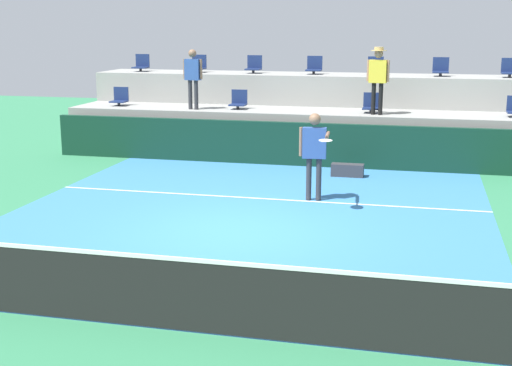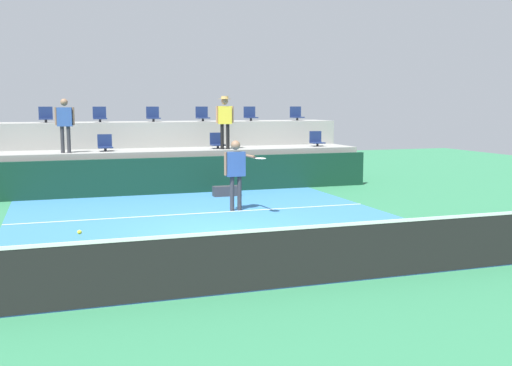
# 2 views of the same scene
# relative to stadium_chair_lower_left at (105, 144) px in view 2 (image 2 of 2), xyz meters

# --- Properties ---
(ground_plane) EXTENTS (40.00, 40.00, 0.00)m
(ground_plane) POSITION_rel_stadium_chair_lower_left_xyz_m (1.81, -7.23, -1.46)
(ground_plane) COLOR #2D754C
(court_inner_paint) EXTENTS (9.00, 10.00, 0.01)m
(court_inner_paint) POSITION_rel_stadium_chair_lower_left_xyz_m (1.81, -6.23, -1.46)
(court_inner_paint) COLOR teal
(court_inner_paint) RESTS_ON ground_plane
(court_service_line) EXTENTS (9.00, 0.06, 0.00)m
(court_service_line) POSITION_rel_stadium_chair_lower_left_xyz_m (1.81, -4.83, -1.46)
(court_service_line) COLOR white
(court_service_line) RESTS_ON ground_plane
(tennis_net) EXTENTS (10.48, 0.08, 1.07)m
(tennis_net) POSITION_rel_stadium_chair_lower_left_xyz_m (1.81, -11.23, -0.97)
(tennis_net) COLOR black
(tennis_net) RESTS_ON ground_plane
(sponsor_backboard) EXTENTS (13.00, 0.16, 1.10)m
(sponsor_backboard) POSITION_rel_stadium_chair_lower_left_xyz_m (1.81, -1.23, -0.91)
(sponsor_backboard) COLOR #0F3323
(sponsor_backboard) RESTS_ON ground_plane
(seating_tier_lower) EXTENTS (13.00, 1.80, 1.25)m
(seating_tier_lower) POSITION_rel_stadium_chair_lower_left_xyz_m (1.81, 0.07, -0.84)
(seating_tier_lower) COLOR gray
(seating_tier_lower) RESTS_ON ground_plane
(seating_tier_upper) EXTENTS (13.00, 1.80, 2.10)m
(seating_tier_upper) POSITION_rel_stadium_chair_lower_left_xyz_m (1.81, 1.87, -0.41)
(seating_tier_upper) COLOR gray
(seating_tier_upper) RESTS_ON ground_plane
(stadium_chair_lower_left) EXTENTS (0.44, 0.40, 0.52)m
(stadium_chair_lower_left) POSITION_rel_stadium_chair_lower_left_xyz_m (0.00, 0.00, 0.00)
(stadium_chair_lower_left) COLOR #2D2D33
(stadium_chair_lower_left) RESTS_ON seating_tier_lower
(stadium_chair_lower_right) EXTENTS (0.44, 0.40, 0.52)m
(stadium_chair_lower_right) POSITION_rel_stadium_chair_lower_left_xyz_m (3.60, 0.00, 0.00)
(stadium_chair_lower_right) COLOR #2D2D33
(stadium_chair_lower_right) RESTS_ON seating_tier_lower
(stadium_chair_lower_far_right) EXTENTS (0.44, 0.40, 0.52)m
(stadium_chair_lower_far_right) POSITION_rel_stadium_chair_lower_left_xyz_m (7.18, 0.00, 0.00)
(stadium_chair_lower_far_right) COLOR #2D2D33
(stadium_chair_lower_far_right) RESTS_ON seating_tier_lower
(stadium_chair_upper_left) EXTENTS (0.44, 0.40, 0.52)m
(stadium_chair_upper_left) POSITION_rel_stadium_chair_lower_left_xyz_m (-1.72, 1.80, 0.85)
(stadium_chair_upper_left) COLOR #2D2D33
(stadium_chair_upper_left) RESTS_ON seating_tier_upper
(stadium_chair_upper_mid_left) EXTENTS (0.44, 0.40, 0.52)m
(stadium_chair_upper_mid_left) POSITION_rel_stadium_chair_lower_left_xyz_m (-0.00, 1.80, 0.85)
(stadium_chair_upper_mid_left) COLOR #2D2D33
(stadium_chair_upper_mid_left) RESTS_ON seating_tier_upper
(stadium_chair_upper_center) EXTENTS (0.44, 0.40, 0.52)m
(stadium_chair_upper_center) POSITION_rel_stadium_chair_lower_left_xyz_m (1.79, 1.80, 0.85)
(stadium_chair_upper_center) COLOR #2D2D33
(stadium_chair_upper_center) RESTS_ON seating_tier_upper
(stadium_chair_upper_mid_right) EXTENTS (0.44, 0.40, 0.52)m
(stadium_chair_upper_mid_right) POSITION_rel_stadium_chair_lower_left_xyz_m (3.54, 1.80, 0.85)
(stadium_chair_upper_mid_right) COLOR #2D2D33
(stadium_chair_upper_mid_right) RESTS_ON seating_tier_upper
(stadium_chair_upper_right) EXTENTS (0.44, 0.40, 0.52)m
(stadium_chair_upper_right) POSITION_rel_stadium_chair_lower_left_xyz_m (5.34, 1.80, 0.85)
(stadium_chair_upper_right) COLOR #2D2D33
(stadium_chair_upper_right) RESTS_ON seating_tier_upper
(stadium_chair_upper_far_right) EXTENTS (0.44, 0.40, 0.52)m
(stadium_chair_upper_far_right) POSITION_rel_stadium_chair_lower_left_xyz_m (7.16, 1.80, 0.85)
(stadium_chair_upper_far_right) COLOR #2D2D33
(stadium_chair_upper_far_right) RESTS_ON seating_tier_upper
(tennis_player) EXTENTS (0.80, 1.21, 1.79)m
(tennis_player) POSITION_rel_stadium_chair_lower_left_xyz_m (2.83, -4.73, -0.36)
(tennis_player) COLOR #2D2D33
(tennis_player) RESTS_ON ground_plane
(spectator_in_grey) EXTENTS (0.57, 0.25, 1.61)m
(spectator_in_grey) POSITION_rel_stadium_chair_lower_left_xyz_m (-1.17, -0.38, 0.75)
(spectator_in_grey) COLOR #2D2D33
(spectator_in_grey) RESTS_ON seating_tier_lower
(spectator_with_hat) EXTENTS (0.58, 0.45, 1.71)m
(spectator_with_hat) POSITION_rel_stadium_chair_lower_left_xyz_m (3.76, -0.38, 0.83)
(spectator_with_hat) COLOR black
(spectator_with_hat) RESTS_ON seating_tier_lower
(tennis_ball) EXTENTS (0.07, 0.07, 0.07)m
(tennis_ball) POSITION_rel_stadium_chair_lower_left_xyz_m (-1.20, -10.11, -0.66)
(tennis_ball) COLOR #CCE033
(equipment_bag) EXTENTS (0.76, 0.28, 0.30)m
(equipment_bag) POSITION_rel_stadium_chair_lower_left_xyz_m (3.25, -2.25, -1.31)
(equipment_bag) COLOR #333338
(equipment_bag) RESTS_ON ground_plane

